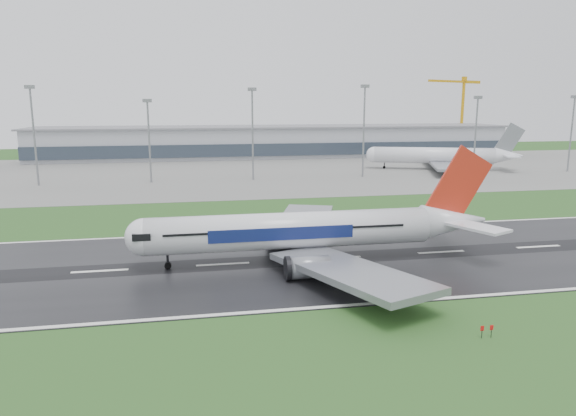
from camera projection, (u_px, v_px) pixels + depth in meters
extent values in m
plane|color=#21491A|center=(441.00, 253.00, 96.24)|extent=(520.00, 520.00, 0.00)
cube|color=black|center=(441.00, 252.00, 96.23)|extent=(400.00, 45.00, 0.10)
cube|color=slate|center=(300.00, 170.00, 216.69)|extent=(400.00, 130.00, 0.08)
cube|color=#989BA3|center=(276.00, 142.00, 273.06)|extent=(240.00, 36.00, 15.00)
cylinder|color=gray|center=(34.00, 138.00, 172.20)|extent=(0.64, 0.64, 31.72)
cylinder|color=gray|center=(149.00, 143.00, 179.31)|extent=(0.64, 0.64, 27.41)
cylinder|color=gray|center=(253.00, 136.00, 185.44)|extent=(0.64, 0.64, 31.35)
cylinder|color=gray|center=(364.00, 133.00, 192.84)|extent=(0.64, 0.64, 32.65)
cylinder|color=gray|center=(475.00, 137.00, 201.45)|extent=(0.64, 0.64, 28.78)
cylinder|color=gray|center=(571.00, 135.00, 209.04)|extent=(0.64, 0.64, 29.10)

